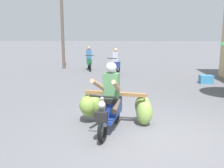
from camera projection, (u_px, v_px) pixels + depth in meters
ground_plane at (144, 139)px, 5.45m from camera, size 120.00×120.00×0.00m
motorbike_main_loaded at (110, 105)px, 6.11m from camera, size 1.92×1.84×1.58m
motorbike_distant_ahead_left at (89, 61)px, 15.15m from camera, size 0.58×1.60×1.40m
motorbike_distant_ahead_right at (116, 64)px, 13.47m from camera, size 0.65×1.58×1.40m
produce_crate at (206, 79)px, 11.26m from camera, size 0.56×0.40×0.36m
utility_pole at (62, 25)px, 15.36m from camera, size 0.18×0.18×5.31m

